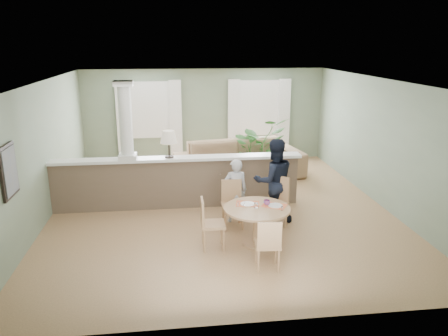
{
  "coord_description": "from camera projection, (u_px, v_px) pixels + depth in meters",
  "views": [
    {
      "loc": [
        -0.99,
        -8.71,
        3.45
      ],
      "look_at": [
        -0.04,
        -1.0,
        1.19
      ],
      "focal_mm": 35.0,
      "sensor_mm": 36.0,
      "label": 1
    }
  ],
  "objects": [
    {
      "name": "chair_near",
      "position": [
        268.0,
        243.0,
        6.7
      ],
      "size": [
        0.42,
        0.42,
        0.86
      ],
      "rotation": [
        0.0,
        0.0,
        3.05
      ],
      "color": "tan",
      "rests_on": "ground"
    },
    {
      "name": "chair_far_man",
      "position": [
        276.0,
        200.0,
        8.3
      ],
      "size": [
        0.63,
        0.63,
        0.99
      ],
      "rotation": [
        0.0,
        0.0,
        -0.74
      ],
      "color": "tan",
      "rests_on": "ground"
    },
    {
      "name": "room_shell",
      "position": [
        215.0,
        120.0,
        9.47
      ],
      "size": [
        7.02,
        8.02,
        2.71
      ],
      "color": "gray",
      "rests_on": "ground"
    },
    {
      "name": "pony_wall",
      "position": [
        173.0,
        176.0,
        9.26
      ],
      "size": [
        5.32,
        0.38,
        2.7
      ],
      "color": "brown",
      "rests_on": "ground"
    },
    {
      "name": "ground",
      "position": [
        220.0,
        208.0,
        9.38
      ],
      "size": [
        8.0,
        8.0,
        0.0
      ],
      "primitive_type": "plane",
      "color": "tan",
      "rests_on": "ground"
    },
    {
      "name": "dining_table",
      "position": [
        257.0,
        215.0,
        7.56
      ],
      "size": [
        1.15,
        1.15,
        0.79
      ],
      "rotation": [
        0.0,
        0.0,
        -0.19
      ],
      "color": "tan",
      "rests_on": "ground"
    },
    {
      "name": "sofa",
      "position": [
        240.0,
        160.0,
        11.3
      ],
      "size": [
        3.46,
        1.86,
        0.96
      ],
      "primitive_type": "imported",
      "rotation": [
        0.0,
        0.0,
        0.18
      ],
      "color": "olive",
      "rests_on": "ground"
    },
    {
      "name": "chair_side",
      "position": [
        209.0,
        221.0,
        7.45
      ],
      "size": [
        0.41,
        0.41,
        0.89
      ],
      "rotation": [
        0.0,
        0.0,
        1.56
      ],
      "color": "tan",
      "rests_on": "ground"
    },
    {
      "name": "man_person",
      "position": [
        274.0,
        181.0,
        8.5
      ],
      "size": [
        0.87,
        0.71,
        1.67
      ],
      "primitive_type": "imported",
      "rotation": [
        0.0,
        0.0,
        3.25
      ],
      "color": "black",
      "rests_on": "ground"
    },
    {
      "name": "chair_far_boy",
      "position": [
        232.0,
        201.0,
        8.36
      ],
      "size": [
        0.41,
        0.41,
        0.9
      ],
      "rotation": [
        0.0,
        0.0,
        0.01
      ],
      "color": "tan",
      "rests_on": "ground"
    },
    {
      "name": "child_person",
      "position": [
        235.0,
        191.0,
        8.53
      ],
      "size": [
        0.48,
        0.32,
        1.28
      ],
      "primitive_type": "imported",
      "rotation": [
        0.0,
        0.0,
        3.18
      ],
      "color": "#A5A5AA",
      "rests_on": "ground"
    },
    {
      "name": "houseplant",
      "position": [
        258.0,
        147.0,
        11.41
      ],
      "size": [
        1.79,
        1.7,
        1.57
      ],
      "primitive_type": "imported",
      "rotation": [
        0.0,
        0.0,
        0.42
      ],
      "color": "#356D2B",
      "rests_on": "ground"
    }
  ]
}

